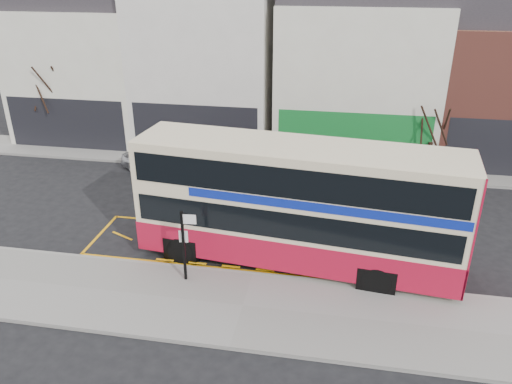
% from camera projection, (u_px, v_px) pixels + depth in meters
% --- Properties ---
extents(ground, '(120.00, 120.00, 0.00)m').
position_uv_depth(ground, '(255.00, 271.00, 18.74)').
color(ground, black).
rests_on(ground, ground).
extents(pavement, '(40.00, 4.00, 0.15)m').
position_uv_depth(pavement, '(243.00, 307.00, 16.65)').
color(pavement, gray).
rests_on(pavement, ground).
extents(kerb, '(40.00, 0.15, 0.15)m').
position_uv_depth(kerb, '(253.00, 275.00, 18.37)').
color(kerb, gray).
rests_on(kerb, ground).
extents(far_pavement, '(50.00, 3.00, 0.15)m').
position_uv_depth(far_pavement, '(289.00, 163.00, 28.53)').
color(far_pavement, gray).
rests_on(far_pavement, ground).
extents(road_markings, '(14.00, 3.40, 0.01)m').
position_uv_depth(road_markings, '(262.00, 249.00, 20.16)').
color(road_markings, '#FFA90D').
rests_on(road_markings, ground).
extents(terrace_far_left, '(8.00, 8.01, 10.80)m').
position_uv_depth(terrace_far_left, '(90.00, 59.00, 32.23)').
color(terrace_far_left, silver).
rests_on(terrace_far_left, ground).
extents(terrace_left, '(8.00, 8.01, 11.80)m').
position_uv_depth(terrace_left, '(210.00, 55.00, 30.75)').
color(terrace_left, silver).
rests_on(terrace_left, ground).
extents(terrace_green_shop, '(9.00, 8.01, 11.30)m').
position_uv_depth(terrace_green_shop, '(358.00, 64.00, 29.43)').
color(terrace_green_shop, silver).
rests_on(terrace_green_shop, ground).
extents(double_decker_bus, '(12.12, 4.00, 4.75)m').
position_uv_depth(double_decker_bus, '(298.00, 204.00, 18.25)').
color(double_decker_bus, beige).
rests_on(double_decker_bus, ground).
extents(bus_stop_post, '(0.68, 0.13, 2.73)m').
position_uv_depth(bus_stop_post, '(185.00, 239.00, 17.31)').
color(bus_stop_post, black).
rests_on(bus_stop_post, pavement).
extents(car_silver, '(3.85, 2.43, 1.22)m').
position_uv_depth(car_silver, '(153.00, 161.00, 27.36)').
color(car_silver, '#ABACB0').
rests_on(car_silver, ground).
extents(car_grey, '(4.90, 2.89, 1.53)m').
position_uv_depth(car_grey, '(247.00, 165.00, 26.34)').
color(car_grey, '#47494F').
rests_on(car_grey, ground).
extents(car_white, '(5.31, 3.20, 1.44)m').
position_uv_depth(car_white, '(408.00, 175.00, 25.23)').
color(car_white, '#B8B8B8').
rests_on(car_white, ground).
extents(street_tree_left, '(3.03, 3.03, 6.54)m').
position_uv_depth(street_tree_left, '(48.00, 74.00, 29.57)').
color(street_tree_left, black).
rests_on(street_tree_left, ground).
extents(street_tree_right, '(2.27, 2.27, 4.91)m').
position_uv_depth(street_tree_right, '(435.00, 114.00, 25.86)').
color(street_tree_right, black).
rests_on(street_tree_right, ground).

